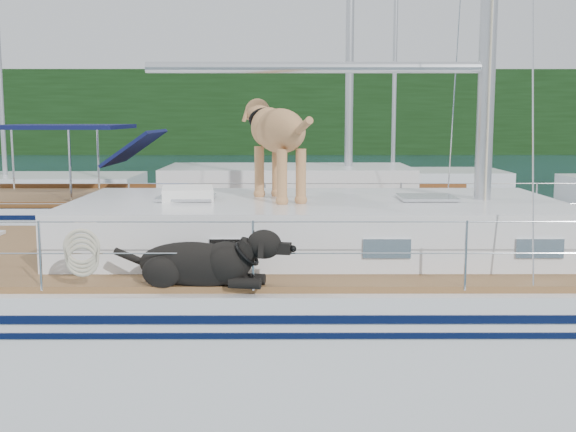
{
  "coord_description": "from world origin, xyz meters",
  "views": [
    {
      "loc": [
        0.48,
        -7.74,
        2.7
      ],
      "look_at": [
        0.5,
        0.2,
        1.6
      ],
      "focal_mm": 45.0,
      "sensor_mm": 36.0,
      "label": 1
    }
  ],
  "objects": [
    {
      "name": "ground",
      "position": [
        0.0,
        0.0,
        0.0
      ],
      "size": [
        120.0,
        120.0,
        0.0
      ],
      "primitive_type": "plane",
      "color": "black",
      "rests_on": "ground"
    },
    {
      "name": "tree_line",
      "position": [
        0.0,
        45.0,
        3.0
      ],
      "size": [
        90.0,
        3.0,
        6.0
      ],
      "primitive_type": "cube",
      "color": "black",
      "rests_on": "ground"
    },
    {
      "name": "shore_bank",
      "position": [
        0.0,
        46.2,
        0.6
      ],
      "size": [
        92.0,
        1.0,
        1.2
      ],
      "primitive_type": "cube",
      "color": "#595147",
      "rests_on": "ground"
    },
    {
      "name": "main_sailboat",
      "position": [
        0.09,
        -0.01,
        0.69
      ],
      "size": [
        12.0,
        3.86,
        14.01
      ],
      "color": "silver",
      "rests_on": "ground"
    },
    {
      "name": "neighbor_sailboat",
      "position": [
        -0.58,
        6.49,
        0.63
      ],
      "size": [
        11.0,
        3.5,
        13.3
      ],
      "color": "silver",
      "rests_on": "ground"
    },
    {
      "name": "bg_boat_west",
      "position": [
        -8.0,
        14.0,
        0.45
      ],
      "size": [
        8.0,
        3.0,
        11.65
      ],
      "color": "silver",
      "rests_on": "ground"
    },
    {
      "name": "bg_boat_center",
      "position": [
        4.0,
        16.0,
        0.45
      ],
      "size": [
        7.2,
        3.0,
        11.65
      ],
      "color": "silver",
      "rests_on": "ground"
    }
  ]
}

